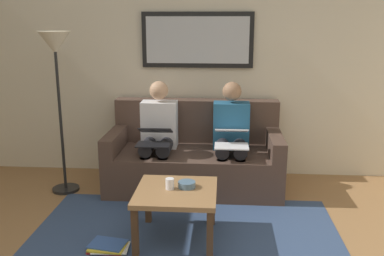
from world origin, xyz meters
TOP-DOWN VIEW (x-y plane):
  - wall_rear at (0.00, -2.60)m, footprint 6.00×0.12m
  - area_rug at (0.00, -0.85)m, footprint 2.60×1.80m
  - couch at (0.00, -2.12)m, footprint 1.83×0.90m
  - framed_mirror at (0.00, -2.51)m, footprint 1.24×0.05m
  - coffee_table at (0.07, -0.90)m, footprint 0.65×0.65m
  - cup at (0.12, -0.91)m, footprint 0.07×0.07m
  - bowl at (-0.01, -0.96)m, footprint 0.14×0.14m
  - person_left at (-0.39, -2.05)m, footprint 0.38×0.58m
  - laptop_white at (-0.39, -1.82)m, footprint 0.33×0.39m
  - person_right at (0.39, -2.05)m, footprint 0.38×0.58m
  - laptop_black at (0.39, -1.81)m, footprint 0.33×0.36m
  - magazine_stack at (0.59, -0.69)m, footprint 0.33×0.26m
  - standing_lamp at (1.36, -1.85)m, footprint 0.32×0.32m

SIDE VIEW (x-z plane):
  - area_rug at x=0.00m, z-range 0.00..0.01m
  - magazine_stack at x=0.59m, z-range 0.01..0.04m
  - couch at x=0.00m, z-range -0.14..0.76m
  - coffee_table at x=0.07m, z-range 0.16..0.59m
  - bowl at x=-0.01m, z-range 0.44..0.49m
  - cup at x=0.12m, z-range 0.44..0.53m
  - person_left at x=-0.39m, z-range 0.04..1.18m
  - person_right at x=0.39m, z-range 0.04..1.18m
  - laptop_black at x=0.39m, z-range 0.55..0.70m
  - laptop_white at x=-0.39m, z-range 0.55..0.72m
  - wall_rear at x=0.00m, z-range 0.00..2.60m
  - standing_lamp at x=1.36m, z-range 0.54..2.20m
  - framed_mirror at x=0.00m, z-range 1.25..1.85m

